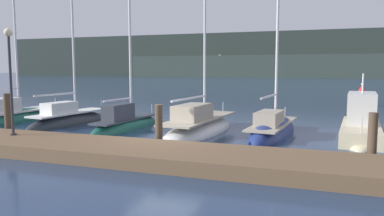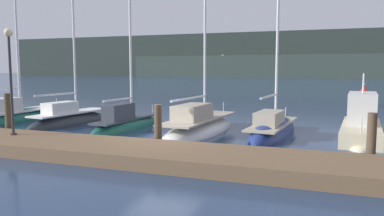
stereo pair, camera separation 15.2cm
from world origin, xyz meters
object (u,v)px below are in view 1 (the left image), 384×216
object	(u,v)px
sailboat_berth_4	(126,126)
sailboat_berth_2	(9,119)
channel_buoy	(361,98)
sailboat_berth_3	(69,122)
sailboat_berth_5	(199,129)
motorboat_berth_7	(361,130)
sailboat_berth_6	(272,133)
dock_lamppost	(10,64)

from	to	relation	value
sailboat_berth_4	sailboat_berth_2	bearing A→B (deg)	-179.72
sailboat_berth_4	channel_buoy	xyz separation A→B (m)	(12.27, 16.17, 0.54)
sailboat_berth_3	sailboat_berth_5	size ratio (longest dim) A/B	0.72
sailboat_berth_4	motorboat_berth_7	xyz separation A→B (m)	(10.97, 1.20, 0.22)
sailboat_berth_3	sailboat_berth_4	distance (m)	3.65
sailboat_berth_5	channel_buoy	bearing A→B (deg)	62.35
sailboat_berth_6	sailboat_berth_4	bearing A→B (deg)	-175.11
sailboat_berth_4	channel_buoy	size ratio (longest dim) A/B	4.26
sailboat_berth_2	channel_buoy	world-z (taller)	sailboat_berth_2
motorboat_berth_7	sailboat_berth_6	bearing A→B (deg)	-171.16
motorboat_berth_7	sailboat_berth_2	bearing A→B (deg)	-176.17
sailboat_berth_2	sailboat_berth_6	world-z (taller)	sailboat_berth_2
sailboat_berth_3	channel_buoy	size ratio (longest dim) A/B	4.36
sailboat_berth_3	motorboat_berth_7	size ratio (longest dim) A/B	1.34
sailboat_berth_4	motorboat_berth_7	distance (m)	11.04
motorboat_berth_7	sailboat_berth_5	bearing A→B (deg)	-171.47
dock_lamppost	sailboat_berth_3	bearing A→B (deg)	106.48
sailboat_berth_2	dock_lamppost	world-z (taller)	sailboat_berth_2
sailboat_berth_5	dock_lamppost	size ratio (longest dim) A/B	2.75
sailboat_berth_4	dock_lamppost	size ratio (longest dim) A/B	1.93
sailboat_berth_2	motorboat_berth_7	xyz separation A→B (m)	(18.49, 1.24, 0.22)
sailboat_berth_2	sailboat_berth_5	size ratio (longest dim) A/B	1.06
motorboat_berth_7	sailboat_berth_3	bearing A→B (deg)	-176.27
sailboat_berth_5	motorboat_berth_7	distance (m)	7.18
sailboat_berth_3	sailboat_berth_4	xyz separation A→B (m)	(3.64, -0.25, 0.01)
sailboat_berth_3	dock_lamppost	distance (m)	6.49
sailboat_berth_3	sailboat_berth_4	world-z (taller)	sailboat_berth_3
channel_buoy	dock_lamppost	size ratio (longest dim) A/B	0.45
sailboat_berth_4	sailboat_berth_5	xyz separation A→B (m)	(3.87, 0.13, 0.03)
sailboat_berth_2	sailboat_berth_6	xyz separation A→B (m)	(14.75, 0.66, -0.05)
sailboat_berth_3	channel_buoy	world-z (taller)	sailboat_berth_3
sailboat_berth_2	sailboat_berth_6	distance (m)	14.77
sailboat_berth_3	motorboat_berth_7	xyz separation A→B (m)	(14.62, 0.95, 0.23)
sailboat_berth_6	motorboat_berth_7	bearing A→B (deg)	8.84
sailboat_berth_6	motorboat_berth_7	size ratio (longest dim) A/B	1.29
sailboat_berth_2	dock_lamppost	distance (m)	8.15
sailboat_berth_6	dock_lamppost	xyz separation A→B (m)	(-9.26, -5.86, 3.10)
sailboat_berth_3	dock_lamppost	world-z (taller)	sailboat_berth_3
sailboat_berth_4	sailboat_berth_5	bearing A→B (deg)	1.99
sailboat_berth_5	sailboat_berth_2	bearing A→B (deg)	-179.14
sailboat_berth_2	sailboat_berth_3	size ratio (longest dim) A/B	1.47
sailboat_berth_2	sailboat_berth_5	bearing A→B (deg)	0.86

